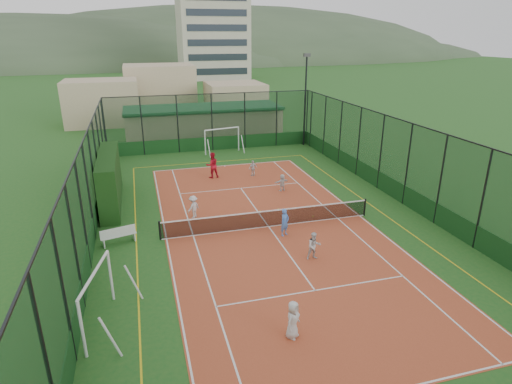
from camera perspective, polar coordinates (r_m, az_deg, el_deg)
The scene contains 20 objects.
ground at distance 23.37m, azimuth 1.70°, elevation -4.66°, with size 300.00×300.00×0.00m, color #1E571E.
court_slab at distance 23.37m, azimuth 1.70°, elevation -4.65°, with size 11.17×23.97×0.01m, color #A44124.
tennis_net at distance 23.15m, azimuth 1.71°, elevation -3.48°, with size 11.67×0.12×1.06m, color black, non-canonical shape.
perimeter_fence at distance 22.42m, azimuth 1.77°, elevation 1.13°, with size 18.12×34.12×5.00m, color #11341B, non-canonical shape.
floodlight_ne at distance 40.13m, azimuth 6.57°, elevation 12.01°, with size 0.60×0.26×8.25m, color black, non-canonical shape.
clubhouse at distance 43.47m, azimuth -7.02°, elevation 9.22°, with size 15.20×7.20×3.15m, color tan, non-canonical shape.
apartment_tower at distance 103.95m, azimuth -5.93°, elevation 23.12°, with size 15.00×12.00×30.00m, color beige.
distant_hills at distance 170.59m, azimuth -14.07°, elevation 16.50°, with size 200.00×60.00×24.00m, color #384C33, non-canonical shape.
hedge_left at distance 27.47m, azimuth -18.90°, elevation 1.59°, with size 1.06×7.09×3.10m, color black.
white_bench at distance 22.47m, azimuth -17.87°, elevation -5.42°, with size 1.73×0.47×0.97m, color white, non-canonical shape.
futsal_goal_near at distance 16.51m, azimuth -20.35°, elevation -13.34°, with size 0.96×3.32×2.14m, color white, non-canonical shape.
futsal_goal_far at distance 37.80m, azimuth -4.53°, elevation 6.83°, with size 3.30×0.96×2.13m, color white, non-canonical shape.
child_near_left at distance 15.30m, azimuth 4.93°, elevation -16.60°, with size 0.68×0.45×1.40m, color silver.
child_near_mid at distance 22.17m, azimuth 3.86°, elevation -4.04°, with size 0.53×0.35×1.46m, color #4A7DD3.
child_near_right at distance 20.07m, azimuth 7.75°, elevation -7.14°, with size 0.65×0.51×1.34m, color silver.
child_far_left at distance 24.48m, azimuth -8.35°, elevation -1.97°, with size 0.85×0.49×1.32m, color silver.
child_far_right at distance 31.43m, azimuth -0.39°, elevation 3.19°, with size 0.69×0.29×1.17m, color silver.
child_far_back at distance 28.49m, azimuth 3.51°, elevation 1.28°, with size 1.06×0.34×1.14m, color silver.
coach at distance 31.12m, azimuth -5.87°, elevation 3.59°, with size 0.91×0.71×1.88m, color #B61325.
tennis_balls at distance 24.94m, azimuth 2.38°, elevation -2.89°, with size 3.98×1.65×0.07m.
Camera 1 is at (-6.37, -20.19, 9.90)m, focal length 30.00 mm.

